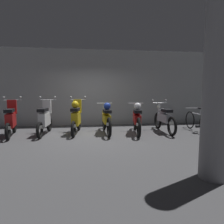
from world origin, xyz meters
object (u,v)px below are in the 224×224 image
at_px(support_pillar, 218,82).
at_px(bicycle, 197,121).
at_px(motorbike_slot_2, 76,117).
at_px(motorbike_slot_0, 11,120).
at_px(motorbike_slot_5, 164,118).
at_px(motorbike_slot_4, 137,118).
at_px(motorbike_slot_3, 106,118).
at_px(motorbike_slot_1, 45,119).

bearing_deg(support_pillar, bicycle, 62.46).
relative_size(motorbike_slot_2, bicycle, 0.97).
height_order(motorbike_slot_0, support_pillar, support_pillar).
bearing_deg(motorbike_slot_0, support_pillar, -38.90).
distance_m(motorbike_slot_5, support_pillar, 3.90).
xyz_separation_m(motorbike_slot_5, support_pillar, (-0.65, -3.68, 1.12)).
height_order(motorbike_slot_4, motorbike_slot_5, motorbike_slot_5).
bearing_deg(motorbike_slot_4, motorbike_slot_3, 170.62).
distance_m(motorbike_slot_1, motorbike_slot_5, 4.17).
relative_size(motorbike_slot_2, motorbike_slot_3, 0.86).
height_order(motorbike_slot_3, support_pillar, support_pillar).
bearing_deg(bicycle, motorbike_slot_0, 179.46).
relative_size(motorbike_slot_3, support_pillar, 0.60).
xyz_separation_m(motorbike_slot_1, support_pillar, (3.53, -3.78, 1.09)).
distance_m(motorbike_slot_3, bicycle, 3.34).
bearing_deg(motorbike_slot_5, support_pillar, -99.98).
relative_size(motorbike_slot_5, support_pillar, 0.60).
relative_size(motorbike_slot_1, support_pillar, 0.52).
relative_size(motorbike_slot_0, motorbike_slot_3, 0.85).
xyz_separation_m(motorbike_slot_1, motorbike_slot_2, (1.04, 0.02, 0.04)).
height_order(motorbike_slot_3, motorbike_slot_4, same).
distance_m(motorbike_slot_2, bicycle, 4.39).
bearing_deg(motorbike_slot_3, motorbike_slot_1, 178.36).
bearing_deg(motorbike_slot_5, motorbike_slot_4, -172.80).
relative_size(motorbike_slot_5, bicycle, 1.13).
distance_m(bicycle, support_pillar, 4.29).
xyz_separation_m(motorbike_slot_1, motorbike_slot_3, (2.09, -0.06, -0.00)).
bearing_deg(motorbike_slot_1, motorbike_slot_4, -4.24).
xyz_separation_m(motorbike_slot_2, bicycle, (4.38, -0.17, -0.21)).
bearing_deg(motorbike_slot_1, support_pillar, -47.00).
relative_size(motorbike_slot_3, motorbike_slot_5, 1.00).
bearing_deg(motorbike_slot_5, motorbike_slot_3, 178.87).
bearing_deg(motorbike_slot_2, motorbike_slot_5, -2.25).
xyz_separation_m(motorbike_slot_0, bicycle, (6.48, -0.06, -0.17)).
relative_size(motorbike_slot_4, bicycle, 1.12).
bearing_deg(motorbike_slot_0, motorbike_slot_5, -0.18).
height_order(motorbike_slot_5, bicycle, motorbike_slot_5).
height_order(motorbike_slot_1, motorbike_slot_2, same).
height_order(motorbike_slot_2, motorbike_slot_3, motorbike_slot_2).
bearing_deg(motorbike_slot_2, motorbike_slot_0, -177.08).
bearing_deg(bicycle, motorbike_slot_4, -177.83).
bearing_deg(motorbike_slot_5, motorbike_slot_2, 177.75).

